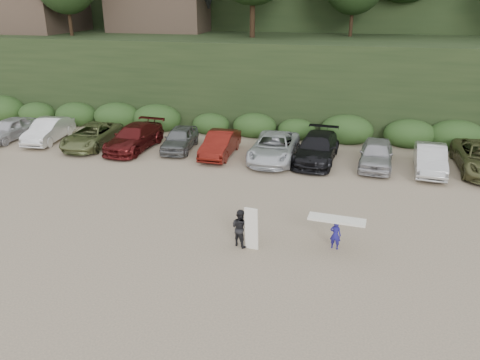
# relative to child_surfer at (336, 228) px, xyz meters

# --- Properties ---
(ground) EXTENTS (120.00, 120.00, 0.00)m
(ground) POSITION_rel_child_surfer_xyz_m (-3.91, -0.11, -0.86)
(ground) COLOR tan
(ground) RESTS_ON ground
(parked_cars) EXTENTS (39.34, 6.06, 1.63)m
(parked_cars) POSITION_rel_child_surfer_xyz_m (-1.81, 9.85, -0.12)
(parked_cars) COLOR silver
(parked_cars) RESTS_ON ground
(child_surfer) EXTENTS (2.16, 0.78, 1.27)m
(child_surfer) POSITION_rel_child_surfer_xyz_m (0.00, 0.00, 0.00)
(child_surfer) COLOR navy
(child_surfer) RESTS_ON ground
(adult_surfer) EXTENTS (1.22, 0.84, 1.78)m
(adult_surfer) POSITION_rel_child_surfer_xyz_m (-3.53, -0.58, -0.10)
(adult_surfer) COLOR black
(adult_surfer) RESTS_ON ground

